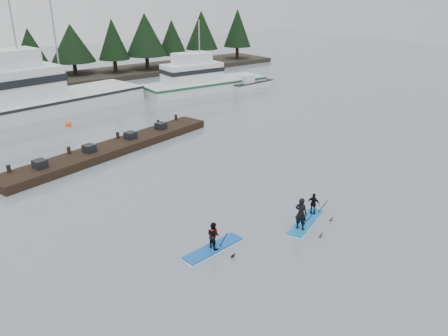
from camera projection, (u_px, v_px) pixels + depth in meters
ground at (303, 227)px, 20.66m from camera, size 160.00×160.00×0.00m
far_shore at (32, 83)px, 50.92m from camera, size 70.00×8.00×0.60m
treeline at (32, 86)px, 51.03m from camera, size 60.00×4.00×8.00m
fishing_boat_large at (31, 106)px, 38.96m from camera, size 20.21×8.36×10.85m
fishing_boat_medium at (202, 85)px, 48.38m from camera, size 14.33×4.89×8.45m
skiff at (251, 85)px, 50.20m from camera, size 5.77×2.11×0.66m
floating_dock at (114, 148)px, 30.18m from camera, size 16.61×5.99×0.55m
buoy_b at (69, 126)px, 36.05m from camera, size 0.48×0.48×0.48m
buoy_c at (220, 90)px, 48.90m from camera, size 0.63×0.63×0.63m
paddleboard_solo at (213, 241)px, 18.67m from camera, size 3.03×1.14×1.81m
paddleboard_duo at (306, 214)px, 20.65m from camera, size 3.08×1.72×2.21m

